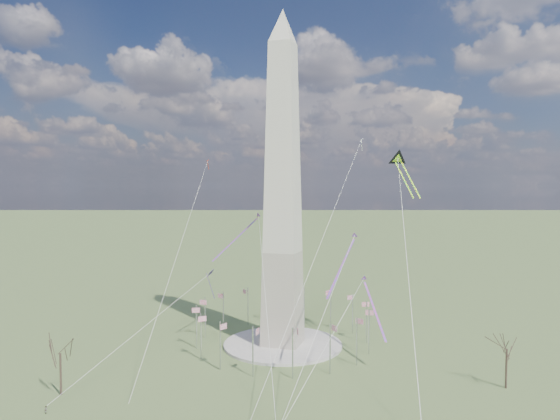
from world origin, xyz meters
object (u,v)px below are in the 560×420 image
(washington_monument, at_px, (283,188))
(tree_near, at_px, (507,346))
(person_west, at_px, (46,410))
(kite_delta_black, at_px, (399,162))

(washington_monument, bearing_deg, tree_near, -13.60)
(washington_monument, height_order, tree_near, washington_monument)
(person_west, distance_m, kite_delta_black, 112.66)
(washington_monument, relative_size, tree_near, 6.96)
(washington_monument, distance_m, tree_near, 72.88)
(person_west, bearing_deg, kite_delta_black, -92.37)
(tree_near, relative_size, person_west, 8.92)
(tree_near, xyz_separation_m, person_west, (-95.70, -43.71, -9.43))
(washington_monument, relative_size, kite_delta_black, 5.68)
(washington_monument, xyz_separation_m, kite_delta_black, (33.08, 12.33, 8.05))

